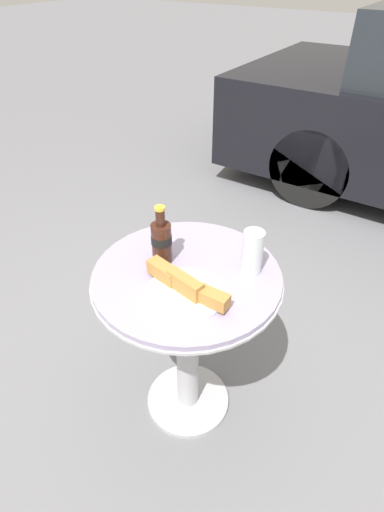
{
  "coord_description": "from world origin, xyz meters",
  "views": [
    {
      "loc": [
        0.58,
        -0.85,
        1.59
      ],
      "look_at": [
        0.0,
        0.03,
        0.79
      ],
      "focal_mm": 28.0,
      "sensor_mm": 36.0,
      "label": 1
    }
  ],
  "objects_px": {
    "bistro_table": "(187,315)",
    "drinking_glass": "(252,254)",
    "cola_bottle_left": "(162,241)",
    "lunch_plate_near": "(185,289)"
  },
  "relations": [
    {
      "from": "cola_bottle_left",
      "to": "lunch_plate_near",
      "type": "xyz_separation_m",
      "value": [
        0.16,
        -0.1,
        -0.06
      ]
    },
    {
      "from": "cola_bottle_left",
      "to": "bistro_table",
      "type": "bearing_deg",
      "value": -4.67
    },
    {
      "from": "bistro_table",
      "to": "cola_bottle_left",
      "type": "bearing_deg",
      "value": 175.33
    },
    {
      "from": "bistro_table",
      "to": "drinking_glass",
      "type": "distance_m",
      "value": 0.35
    },
    {
      "from": "bistro_table",
      "to": "cola_bottle_left",
      "type": "height_order",
      "value": "cola_bottle_left"
    },
    {
      "from": "bistro_table",
      "to": "cola_bottle_left",
      "type": "relative_size",
      "value": 3.45
    },
    {
      "from": "bistro_table",
      "to": "drinking_glass",
      "type": "relative_size",
      "value": 4.76
    },
    {
      "from": "cola_bottle_left",
      "to": "lunch_plate_near",
      "type": "height_order",
      "value": "cola_bottle_left"
    },
    {
      "from": "lunch_plate_near",
      "to": "drinking_glass",
      "type": "bearing_deg",
      "value": 61.23
    },
    {
      "from": "cola_bottle_left",
      "to": "lunch_plate_near",
      "type": "relative_size",
      "value": 0.7
    }
  ]
}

